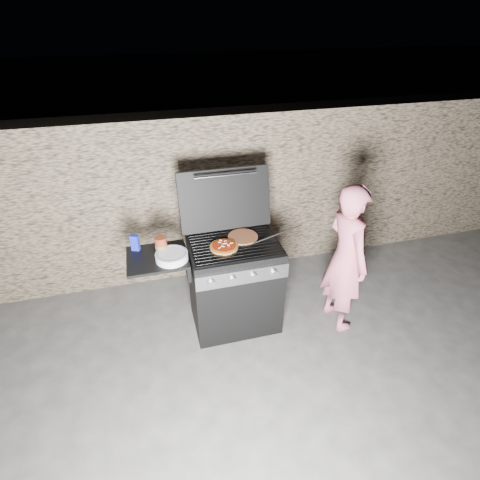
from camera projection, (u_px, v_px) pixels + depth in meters
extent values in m
plane|color=#3E3D3C|center=(235.00, 321.00, 3.75)|extent=(50.00, 50.00, 0.00)
cube|color=#947B61|center=(211.00, 196.00, 4.13)|extent=(8.00, 0.35, 1.80)
cylinder|color=#B87346|center=(243.00, 237.00, 3.36)|extent=(0.30, 0.30, 0.01)
cylinder|color=maroon|center=(161.00, 245.00, 3.14)|extent=(0.11, 0.11, 0.15)
cube|color=#111F9A|center=(135.00, 243.00, 3.17)|extent=(0.08, 0.06, 0.15)
cylinder|color=white|center=(172.00, 256.00, 3.08)|extent=(0.30, 0.30, 0.06)
imported|color=#D76A7F|center=(346.00, 259.00, 3.39)|extent=(0.39, 0.56, 1.47)
cylinder|color=black|center=(278.00, 234.00, 3.33)|extent=(0.48, 0.07, 0.10)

